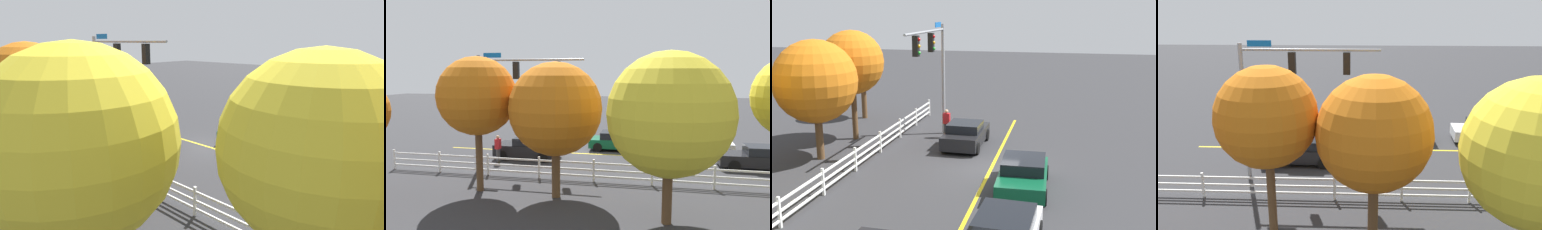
{
  "view_description": "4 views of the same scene",
  "coord_description": "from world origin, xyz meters",
  "views": [
    {
      "loc": [
        -11.24,
        13.51,
        6.24
      ],
      "look_at": [
        0.33,
        1.13,
        2.14
      ],
      "focal_mm": 28.64,
      "sensor_mm": 36.0,
      "label": 1
    },
    {
      "loc": [
        -4.42,
        23.39,
        5.49
      ],
      "look_at": [
        0.2,
        1.64,
        2.85
      ],
      "focal_mm": 33.35,
      "sensor_mm": 36.0,
      "label": 2
    },
    {
      "loc": [
        -19.91,
        -3.28,
        7.36
      ],
      "look_at": [
        0.86,
        1.47,
        2.37
      ],
      "focal_mm": 42.5,
      "sensor_mm": 36.0,
      "label": 3
    },
    {
      "loc": [
        0.01,
        20.95,
        8.15
      ],
      "look_at": [
        0.87,
        1.27,
        2.46
      ],
      "focal_mm": 35.64,
      "sensor_mm": 36.0,
      "label": 4
    }
  ],
  "objects": [
    {
      "name": "signal_assembly",
      "position": [
        3.9,
        3.83,
        4.65
      ],
      "size": [
        6.47,
        0.38,
        6.64
      ],
      "color": "gray",
      "rests_on": "ground_plane"
    },
    {
      "name": "tree_1",
      "position": [
        3.43,
        8.5,
        4.42
      ],
      "size": [
        3.6,
        3.6,
        6.24
      ],
      "color": "brown",
      "rests_on": "ground_plane"
    },
    {
      "name": "ground_plane",
      "position": [
        0.0,
        0.0,
        0.0
      ],
      "size": [
        120.0,
        120.0,
        0.0
      ],
      "primitive_type": "plane",
      "color": "#2D2D30"
    },
    {
      "name": "tree_5",
      "position": [
        -4.99,
        10.47,
        4.02
      ],
      "size": [
        4.51,
        4.51,
        6.28
      ],
      "color": "brown",
      "rests_on": "ground_plane"
    },
    {
      "name": "car_1",
      "position": [
        -10.65,
        1.73,
        0.66
      ],
      "size": [
        4.82,
        2.0,
        1.34
      ],
      "rotation": [
        0.0,
        0.0,
        -0.01
      ],
      "color": "black",
      "rests_on": "ground_plane"
    },
    {
      "name": "tree_0",
      "position": [
        -0.28,
        8.6,
        3.92
      ],
      "size": [
        4.08,
        4.08,
        5.98
      ],
      "color": "brown",
      "rests_on": "ground_plane"
    },
    {
      "name": "lane_center_stripe",
      "position": [
        -4.0,
        0.0,
        0.0
      ],
      "size": [
        28.0,
        0.16,
        0.01
      ],
      "primitive_type": "cube",
      "color": "gold",
      "rests_on": "ground_plane"
    },
    {
      "name": "car_3",
      "position": [
        -7.49,
        -1.66,
        0.66
      ],
      "size": [
        4.42,
        2.17,
        1.35
      ],
      "rotation": [
        0.0,
        0.0,
        3.09
      ],
      "color": "silver",
      "rests_on": "ground_plane"
    },
    {
      "name": "pedestrian",
      "position": [
        4.84,
        3.42,
        0.93
      ],
      "size": [
        0.27,
        0.41,
        1.69
      ],
      "rotation": [
        0.0,
        0.0,
        3.11
      ],
      "color": "#3F3F42",
      "rests_on": "ground_plane"
    },
    {
      "name": "car_0",
      "position": [
        -1.99,
        -1.71,
        0.65
      ],
      "size": [
        4.11,
        2.13,
        1.31
      ],
      "rotation": [
        0.0,
        0.0,
        3.17
      ],
      "color": "#0C4C2D",
      "rests_on": "ground_plane"
    },
    {
      "name": "white_rail_fence",
      "position": [
        -3.0,
        6.08,
        0.6
      ],
      "size": [
        26.1,
        0.1,
        1.15
      ],
      "color": "white",
      "rests_on": "ground_plane"
    },
    {
      "name": "car_2",
      "position": [
        3.44,
        1.96,
        0.67
      ],
      "size": [
        4.0,
        2.05,
        1.38
      ],
      "rotation": [
        0.0,
        0.0,
        -0.01
      ],
      "color": "black",
      "rests_on": "ground_plane"
    }
  ]
}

